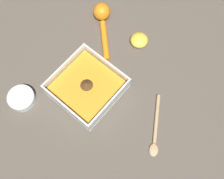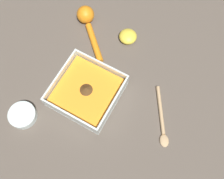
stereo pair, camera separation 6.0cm
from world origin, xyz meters
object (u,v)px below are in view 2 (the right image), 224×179
object	(u,v)px
lemon_squeezer	(87,21)
wooden_spoon	(162,119)
spice_bowl	(23,115)
lemon_half	(128,36)
square_dish	(87,92)

from	to	relation	value
lemon_squeezer	wooden_spoon	bearing A→B (deg)	-162.76
lemon_squeezer	wooden_spoon	size ratio (longest dim) A/B	0.97
spice_bowl	lemon_half	distance (m)	0.45
square_dish	wooden_spoon	size ratio (longest dim) A/B	1.12
spice_bowl	wooden_spoon	xyz separation A→B (m)	(-0.20, 0.39, -0.01)
square_dish	spice_bowl	bearing A→B (deg)	-40.02
lemon_half	wooden_spoon	size ratio (longest dim) A/B	0.35
lemon_squeezer	spice_bowl	bearing A→B (deg)	133.28
spice_bowl	lemon_squeezer	size ratio (longest dim) A/B	0.50
spice_bowl	lemon_squeezer	bearing A→B (deg)	179.58
wooden_spoon	spice_bowl	bearing A→B (deg)	-94.36
square_dish	spice_bowl	world-z (taller)	square_dish
square_dish	wooden_spoon	xyz separation A→B (m)	(-0.04, 0.26, -0.02)
square_dish	lemon_squeezer	size ratio (longest dim) A/B	1.16
lemon_half	wooden_spoon	xyz separation A→B (m)	(0.21, 0.24, -0.01)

